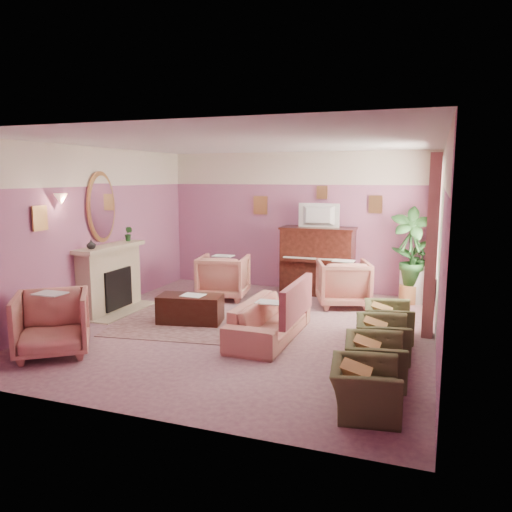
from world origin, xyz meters
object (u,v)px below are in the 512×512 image
(coffee_table, at_px, (190,309))
(olive_chair_c, at_px, (382,332))
(olive_chair_a, at_px, (365,380))
(side_table, at_px, (414,283))
(television, at_px, (318,214))
(floral_armchair_left, at_px, (223,274))
(olive_chair_d, at_px, (388,315))
(sofa, at_px, (270,313))
(floral_armchair_front, at_px, (52,320))
(piano, at_px, (318,261))
(olive_chair_b, at_px, (375,353))
(floral_armchair_right, at_px, (343,281))

(coffee_table, distance_m, olive_chair_c, 3.08)
(olive_chair_a, xyz_separation_m, side_table, (0.25, 4.79, 0.02))
(coffee_table, bearing_deg, television, 61.01)
(floral_armchair_left, bearing_deg, olive_chair_a, -50.38)
(olive_chair_c, distance_m, olive_chair_d, 0.82)
(sofa, height_order, floral_armchair_front, floral_armchair_front)
(piano, distance_m, floral_armchair_left, 1.89)
(floral_armchair_left, bearing_deg, coffee_table, -84.53)
(sofa, bearing_deg, floral_armchair_left, 128.58)
(piano, xyz_separation_m, olive_chair_b, (1.58, -4.01, -0.32))
(floral_armchair_left, bearing_deg, floral_armchair_right, 5.17)
(olive_chair_b, xyz_separation_m, side_table, (0.25, 3.97, 0.02))
(olive_chair_b, height_order, side_table, side_table)
(television, distance_m, side_table, 2.22)
(floral_armchair_left, relative_size, side_table, 1.32)
(television, distance_m, olive_chair_d, 3.08)
(olive_chair_c, height_order, side_table, side_table)
(sofa, relative_size, floral_armchair_front, 2.02)
(floral_armchair_front, xyz_separation_m, olive_chair_a, (4.07, -0.27, -0.13))
(sofa, distance_m, olive_chair_b, 1.91)
(television, xyz_separation_m, olive_chair_a, (1.58, -4.78, -1.27))
(television, distance_m, olive_chair_a, 5.19)
(sofa, height_order, floral_armchair_left, floral_armchair_left)
(coffee_table, xyz_separation_m, sofa, (1.43, -0.30, 0.15))
(television, distance_m, floral_armchair_right, 1.49)
(piano, height_order, coffee_table, piano)
(floral_armchair_left, distance_m, olive_chair_c, 3.89)
(floral_armchair_left, bearing_deg, olive_chair_d, -23.64)
(coffee_table, bearing_deg, floral_armchair_front, -118.60)
(olive_chair_a, xyz_separation_m, olive_chair_b, (0.00, 0.82, 0.00))
(piano, relative_size, coffee_table, 1.40)
(sofa, height_order, olive_chair_c, sofa)
(coffee_table, xyz_separation_m, floral_armchair_left, (-0.16, 1.69, 0.24))
(floral_armchair_left, distance_m, olive_chair_d, 3.49)
(floral_armchair_front, relative_size, olive_chair_a, 1.20)
(television, height_order, olive_chair_c, television)
(olive_chair_a, xyz_separation_m, olive_chair_d, (0.00, 2.46, 0.00))
(olive_chair_d, bearing_deg, side_table, 83.77)
(piano, distance_m, olive_chair_d, 2.87)
(piano, bearing_deg, floral_armchair_front, -118.56)
(olive_chair_d, height_order, side_table, side_table)
(floral_armchair_left, relative_size, floral_armchair_front, 1.00)
(television, bearing_deg, olive_chair_b, -68.24)
(coffee_table, relative_size, floral_armchair_front, 1.08)
(olive_chair_a, bearing_deg, floral_armchair_right, 102.96)
(floral_armchair_left, height_order, floral_armchair_front, same)
(television, height_order, side_table, television)
(floral_armchair_front, distance_m, olive_chair_b, 4.11)
(television, bearing_deg, piano, 90.00)
(olive_chair_d, bearing_deg, olive_chair_c, -90.00)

